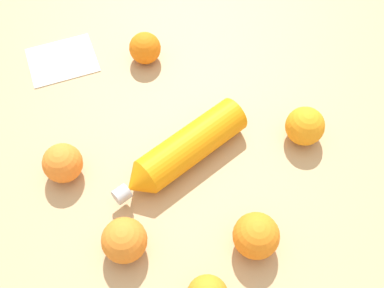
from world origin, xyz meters
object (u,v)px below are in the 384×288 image
(orange_2, at_px, (63,163))
(orange_3, at_px, (305,126))
(folded_napkin, at_px, (62,60))
(orange_1, at_px, (256,236))
(orange_0, at_px, (145,48))
(water_bottle, at_px, (183,150))
(orange_4, at_px, (124,240))

(orange_2, xyz_separation_m, orange_3, (-0.49, -0.02, 0.00))
(orange_2, bearing_deg, folded_napkin, -87.32)
(orange_1, relative_size, folded_napkin, 0.55)
(orange_0, xyz_separation_m, folded_napkin, (0.20, -0.02, -0.03))
(orange_2, bearing_deg, orange_3, -177.24)
(water_bottle, relative_size, folded_napkin, 1.85)
(water_bottle, xyz_separation_m, orange_0, (0.05, -0.29, -0.00))
(orange_0, bearing_deg, orange_4, 81.19)
(water_bottle, distance_m, orange_1, 0.22)
(folded_napkin, bearing_deg, orange_3, 150.33)
(orange_1, xyz_separation_m, orange_2, (0.34, -0.20, -0.00))
(orange_1, relative_size, orange_4, 1.03)
(orange_1, height_order, folded_napkin, orange_1)
(water_bottle, relative_size, orange_4, 3.47)
(orange_0, distance_m, orange_2, 0.34)
(water_bottle, distance_m, orange_4, 0.21)
(orange_3, relative_size, folded_napkin, 0.52)
(orange_1, height_order, orange_2, orange_1)
(orange_2, xyz_separation_m, folded_napkin, (0.01, -0.31, -0.04))
(orange_0, distance_m, folded_napkin, 0.20)
(orange_2, height_order, orange_4, orange_4)
(water_bottle, relative_size, orange_1, 3.38)
(orange_3, bearing_deg, folded_napkin, -29.67)
(orange_0, xyz_separation_m, orange_2, (0.18, 0.29, 0.00))
(orange_1, relative_size, orange_2, 1.07)
(orange_4, bearing_deg, orange_0, -98.81)
(orange_2, distance_m, folded_napkin, 0.31)
(water_bottle, relative_size, orange_2, 3.63)
(orange_1, xyz_separation_m, orange_4, (0.23, -0.02, -0.00))
(water_bottle, xyz_separation_m, orange_3, (-0.25, -0.02, 0.00))
(orange_0, xyz_separation_m, orange_3, (-0.30, 0.26, 0.00))
(orange_4, xyz_separation_m, folded_napkin, (0.12, -0.48, -0.04))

